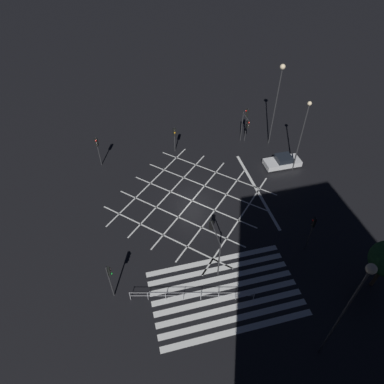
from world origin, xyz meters
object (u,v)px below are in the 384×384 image
traffic_light_ne_main (246,119)px  street_lamp_west (353,297)px  traffic_light_sw_main (110,276)px  waiting_car (282,162)px  traffic_light_ne_cross (246,125)px  street_lamp_east (279,87)px  traffic_light_se_main (312,227)px  street_lamp_far (303,128)px  traffic_light_nw_cross (97,146)px  traffic_light_median_south (215,239)px  traffic_light_median_north (175,135)px

traffic_light_ne_main → street_lamp_west: size_ratio=0.42×
traffic_light_sw_main → waiting_car: traffic_light_sw_main is taller
traffic_light_ne_cross → street_lamp_west: 25.08m
street_lamp_west → traffic_light_ne_main: bearing=81.3°
traffic_light_ne_main → street_lamp_east: 5.13m
traffic_light_se_main → street_lamp_far: street_lamp_far is taller
street_lamp_far → traffic_light_ne_main: bearing=116.8°
traffic_light_ne_cross → waiting_car: traffic_light_ne_cross is taller
traffic_light_nw_cross → street_lamp_east: 20.69m
traffic_light_se_main → street_lamp_west: size_ratio=0.38×
street_lamp_east → waiting_car: size_ratio=2.41×
traffic_light_nw_cross → street_lamp_west: bearing=28.6°
traffic_light_nw_cross → street_lamp_far: 21.71m
traffic_light_ne_main → street_lamp_far: 7.74m
traffic_light_median_south → street_lamp_far: (12.18, 9.59, 2.45)m
traffic_light_median_south → street_lamp_far: street_lamp_far is taller
traffic_light_median_south → traffic_light_ne_main: bearing=-28.7°
waiting_car → traffic_light_median_south: bearing=42.9°
traffic_light_se_main → waiting_car: 11.79m
traffic_light_sw_main → street_lamp_west: 16.25m
traffic_light_ne_main → street_lamp_west: (-3.87, -25.26, 4.27)m
traffic_light_median_south → traffic_light_sw_main: traffic_light_median_south is taller
traffic_light_sw_main → waiting_car: size_ratio=0.92×
traffic_light_ne_cross → street_lamp_far: (3.72, -5.75, 2.57)m
traffic_light_ne_cross → traffic_light_median_south: traffic_light_median_south is taller
traffic_light_median_south → street_lamp_far: 15.69m
traffic_light_ne_main → traffic_light_median_south: size_ratio=1.07×
traffic_light_nw_cross → traffic_light_ne_main: bearing=91.8°
traffic_light_median_north → traffic_light_ne_cross: 8.34m
traffic_light_median_south → traffic_light_sw_main: size_ratio=1.08×
traffic_light_median_south → traffic_light_median_north: bearing=-0.6°
traffic_light_sw_main → street_lamp_east: size_ratio=0.38×
traffic_light_ne_cross → traffic_light_median_south: (-8.46, -15.34, 0.12)m
traffic_light_ne_main → traffic_light_se_main: size_ratio=1.10×
traffic_light_ne_cross → traffic_light_nw_cross: (-16.94, 0.29, -0.27)m
traffic_light_sw_main → traffic_light_nw_cross: bearing=90.2°
traffic_light_median_south → traffic_light_sw_main: (-8.42, -1.19, -0.31)m
traffic_light_se_main → traffic_light_median_south: (-8.25, 0.72, 0.17)m
traffic_light_ne_main → waiting_car: bearing=112.9°
traffic_light_median_south → street_lamp_far: bearing=-51.8°
traffic_light_ne_main → traffic_light_ne_cross: 0.96m
traffic_light_ne_main → waiting_car: 6.69m
traffic_light_ne_cross → traffic_light_median_south: bearing=-28.9°
traffic_light_median_north → traffic_light_ne_main: bearing=90.5°
traffic_light_ne_cross → traffic_light_se_main: (-0.21, -16.05, -0.05)m
street_lamp_west → street_lamp_far: size_ratio=1.24×
traffic_light_sw_main → waiting_car: (19.69, 11.65, -2.08)m
street_lamp_east → street_lamp_far: (0.51, -5.43, -1.80)m
traffic_light_median_north → traffic_light_ne_cross: (8.29, -0.77, 0.59)m
traffic_light_nw_cross → street_lamp_east: size_ratio=0.37×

